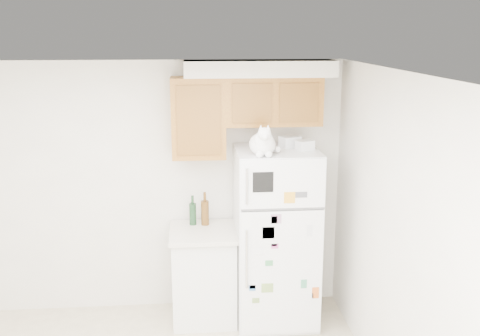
{
  "coord_description": "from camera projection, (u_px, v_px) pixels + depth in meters",
  "views": [
    {
      "loc": [
        0.42,
        -3.38,
        2.77
      ],
      "look_at": [
        0.87,
        1.55,
        1.55
      ],
      "focal_mm": 42.0,
      "sensor_mm": 36.0,
      "label": 1
    }
  ],
  "objects": [
    {
      "name": "storage_box_back",
      "position": [
        290.0,
        142.0,
        5.27
      ],
      "size": [
        0.22,
        0.19,
        0.1
      ],
      "primitive_type": "cube",
      "rotation": [
        0.0,
        0.0,
        0.38
      ],
      "color": "white",
      "rests_on": "refrigerator"
    },
    {
      "name": "bottle_green",
      "position": [
        193.0,
        210.0,
        5.45
      ],
      "size": [
        0.07,
        0.07,
        0.29
      ],
      "primitive_type": null,
      "color": "#19381E",
      "rests_on": "base_counter"
    },
    {
      "name": "room_shell",
      "position": [
        147.0,
        199.0,
        3.74
      ],
      "size": [
        3.84,
        4.04,
        2.52
      ],
      "color": "silver",
      "rests_on": "ground_plane"
    },
    {
      "name": "cat",
      "position": [
        263.0,
        143.0,
        4.9
      ],
      "size": [
        0.29,
        0.42,
        0.29
      ],
      "color": "white",
      "rests_on": "refrigerator"
    },
    {
      "name": "base_counter",
      "position": [
        204.0,
        274.0,
        5.46
      ],
      "size": [
        0.64,
        0.64,
        0.92
      ],
      "color": "white",
      "rests_on": "ground_plane"
    },
    {
      "name": "storage_box_front",
      "position": [
        305.0,
        145.0,
        5.13
      ],
      "size": [
        0.18,
        0.16,
        0.09
      ],
      "primitive_type": "cube",
      "rotation": [
        0.0,
        0.0,
        0.38
      ],
      "color": "white",
      "rests_on": "refrigerator"
    },
    {
      "name": "bottle_amber",
      "position": [
        205.0,
        209.0,
        5.44
      ],
      "size": [
        0.08,
        0.08,
        0.33
      ],
      "primitive_type": null,
      "color": "#593814",
      "rests_on": "base_counter"
    },
    {
      "name": "refrigerator",
      "position": [
        276.0,
        237.0,
        5.35
      ],
      "size": [
        0.76,
        0.78,
        1.7
      ],
      "color": "white",
      "rests_on": "ground_plane"
    }
  ]
}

